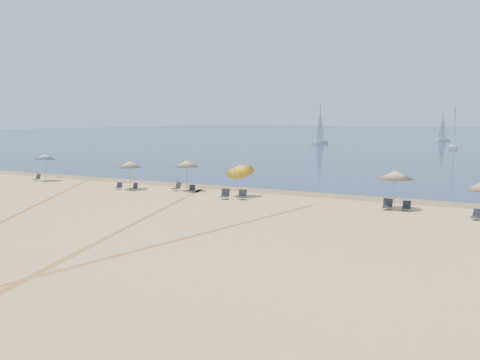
% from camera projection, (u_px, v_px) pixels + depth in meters
% --- Properties ---
extents(ground, '(160.00, 160.00, 0.00)m').
position_uv_depth(ground, '(11.00, 266.00, 19.92)').
color(ground, tan).
rests_on(ground, ground).
extents(ocean, '(500.00, 500.00, 0.00)m').
position_uv_depth(ocean, '(455.00, 133.00, 218.28)').
color(ocean, '#0C2151').
rests_on(ocean, ground).
extents(wet_sand, '(500.00, 500.00, 0.00)m').
position_uv_depth(wet_sand, '(262.00, 190.00, 41.08)').
color(wet_sand, olive).
rests_on(wet_sand, ground).
extents(umbrella_0, '(2.06, 2.10, 2.65)m').
position_uv_depth(umbrella_0, '(45.00, 157.00, 47.51)').
color(umbrella_0, gray).
rests_on(umbrella_0, ground).
extents(umbrella_1, '(1.99, 1.99, 2.43)m').
position_uv_depth(umbrella_1, '(129.00, 164.00, 41.76)').
color(umbrella_1, gray).
rests_on(umbrella_1, ground).
extents(umbrella_2, '(2.07, 2.09, 2.57)m').
position_uv_depth(umbrella_2, '(187.00, 164.00, 40.78)').
color(umbrella_2, gray).
rests_on(umbrella_2, ground).
extents(umbrella_3, '(2.17, 2.21, 2.79)m').
position_uv_depth(umbrella_3, '(239.00, 169.00, 37.77)').
color(umbrella_3, gray).
rests_on(umbrella_3, ground).
extents(umbrella_4, '(2.28, 2.28, 2.56)m').
position_uv_depth(umbrella_4, '(395.00, 175.00, 32.54)').
color(umbrella_4, gray).
rests_on(umbrella_4, ground).
extents(chair_0, '(0.55, 0.64, 0.64)m').
position_uv_depth(chair_0, '(37.00, 178.00, 47.56)').
color(chair_0, black).
rests_on(chair_0, ground).
extents(chair_1, '(0.61, 0.68, 0.59)m').
position_uv_depth(chair_1, '(119.00, 186.00, 41.65)').
color(chair_1, black).
rests_on(chair_1, ground).
extents(chair_2, '(0.64, 0.71, 0.64)m').
position_uv_depth(chair_2, '(134.00, 187.00, 40.93)').
color(chair_2, black).
rests_on(chair_2, ground).
extents(chair_3, '(0.75, 0.81, 0.69)m').
position_uv_depth(chair_3, '(177.00, 187.00, 40.97)').
color(chair_3, black).
rests_on(chair_3, ground).
extents(chair_4, '(0.66, 0.71, 0.59)m').
position_uv_depth(chair_4, '(192.00, 189.00, 40.13)').
color(chair_4, black).
rests_on(chair_4, ground).
extents(chair_5, '(0.79, 0.86, 0.74)m').
position_uv_depth(chair_5, '(225.00, 195.00, 36.64)').
color(chair_5, black).
rests_on(chair_5, ground).
extents(chair_6, '(0.76, 0.83, 0.72)m').
position_uv_depth(chair_6, '(242.00, 195.00, 36.41)').
color(chair_6, black).
rests_on(chair_6, ground).
extents(chair_7, '(0.65, 0.74, 0.72)m').
position_uv_depth(chair_7, '(388.00, 205.00, 32.27)').
color(chair_7, black).
rests_on(chair_7, ground).
extents(chair_8, '(0.54, 0.62, 0.63)m').
position_uv_depth(chair_8, '(407.00, 206.00, 32.01)').
color(chair_8, black).
rests_on(chair_8, ground).
extents(chair_9, '(0.70, 0.75, 0.63)m').
position_uv_depth(chair_9, '(477.00, 215.00, 28.99)').
color(chair_9, black).
rests_on(chair_9, ground).
extents(sailboat_1, '(3.65, 5.19, 7.73)m').
position_uv_depth(sailboat_1, '(442.00, 133.00, 134.82)').
color(sailboat_1, white).
rests_on(sailboat_1, ocean).
extents(sailboat_2, '(2.46, 6.45, 9.37)m').
position_uv_depth(sailboat_2, '(320.00, 132.00, 119.99)').
color(sailboat_2, white).
rests_on(sailboat_2, ocean).
extents(sailboat_3, '(1.59, 5.65, 8.36)m').
position_uv_depth(sailboat_3, '(454.00, 136.00, 99.55)').
color(sailboat_3, white).
rests_on(sailboat_3, ocean).
extents(tire_tracks, '(50.61, 41.92, 0.00)m').
position_uv_depth(tire_tracks, '(109.00, 219.00, 29.29)').
color(tire_tracks, tan).
rests_on(tire_tracks, ground).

